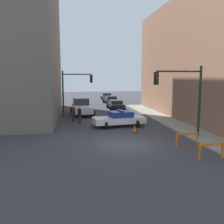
{
  "coord_description": "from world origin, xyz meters",
  "views": [
    {
      "loc": [
        -3.5,
        -16.08,
        4.55
      ],
      "look_at": [
        0.2,
        6.45,
        1.3
      ],
      "focal_mm": 40.0,
      "sensor_mm": 36.0,
      "label": 1
    }
  ],
  "objects_px": {
    "traffic_light_far": "(73,87)",
    "barrier_mid": "(187,137)",
    "police_car": "(119,119)",
    "parked_car_near": "(116,105)",
    "pedestrian_corner": "(73,113)",
    "parked_car_mid": "(111,100)",
    "parked_car_far": "(107,96)",
    "traffic_cone": "(135,129)",
    "traffic_light_near": "(185,91)",
    "barrier_front": "(211,148)",
    "white_truck": "(82,107)",
    "pedestrian_crossing": "(80,115)"
  },
  "relations": [
    {
      "from": "traffic_light_far",
      "to": "barrier_mid",
      "type": "xyz_separation_m",
      "value": [
        7.25,
        -13.68,
        -2.78
      ]
    },
    {
      "from": "police_car",
      "to": "parked_car_near",
      "type": "height_order",
      "value": "police_car"
    },
    {
      "from": "pedestrian_corner",
      "to": "barrier_mid",
      "type": "distance_m",
      "value": 12.58
    },
    {
      "from": "parked_car_mid",
      "to": "parked_car_far",
      "type": "distance_m",
      "value": 7.81
    },
    {
      "from": "police_car",
      "to": "traffic_cone",
      "type": "relative_size",
      "value": 7.46
    },
    {
      "from": "parked_car_near",
      "to": "pedestrian_corner",
      "type": "xyz_separation_m",
      "value": [
        -5.98,
        -8.85,
        0.19
      ]
    },
    {
      "from": "traffic_light_far",
      "to": "pedestrian_corner",
      "type": "relative_size",
      "value": 3.13
    },
    {
      "from": "pedestrian_corner",
      "to": "barrier_mid",
      "type": "relative_size",
      "value": 1.04
    },
    {
      "from": "traffic_light_near",
      "to": "pedestrian_corner",
      "type": "height_order",
      "value": "traffic_light_near"
    },
    {
      "from": "traffic_light_far",
      "to": "traffic_cone",
      "type": "distance_m",
      "value": 10.81
    },
    {
      "from": "parked_car_mid",
      "to": "traffic_cone",
      "type": "distance_m",
      "value": 22.02
    },
    {
      "from": "parked_car_mid",
      "to": "barrier_front",
      "type": "relative_size",
      "value": 2.77
    },
    {
      "from": "white_truck",
      "to": "traffic_cone",
      "type": "relative_size",
      "value": 8.43
    },
    {
      "from": "traffic_light_near",
      "to": "traffic_light_far",
      "type": "height_order",
      "value": "traffic_light_near"
    },
    {
      "from": "traffic_light_near",
      "to": "barrier_mid",
      "type": "distance_m",
      "value": 3.72
    },
    {
      "from": "parked_car_far",
      "to": "pedestrian_corner",
      "type": "height_order",
      "value": "pedestrian_corner"
    },
    {
      "from": "traffic_light_near",
      "to": "parked_car_mid",
      "type": "distance_m",
      "value": 24.56
    },
    {
      "from": "pedestrian_corner",
      "to": "traffic_cone",
      "type": "height_order",
      "value": "pedestrian_corner"
    },
    {
      "from": "parked_car_mid",
      "to": "barrier_front",
      "type": "bearing_deg",
      "value": -92.58
    },
    {
      "from": "parked_car_near",
      "to": "parked_car_far",
      "type": "distance_m",
      "value": 15.24
    },
    {
      "from": "pedestrian_corner",
      "to": "barrier_mid",
      "type": "bearing_deg",
      "value": -43.36
    },
    {
      "from": "white_truck",
      "to": "barrier_mid",
      "type": "bearing_deg",
      "value": -71.7
    },
    {
      "from": "parked_car_far",
      "to": "traffic_cone",
      "type": "height_order",
      "value": "parked_car_far"
    },
    {
      "from": "white_truck",
      "to": "barrier_mid",
      "type": "relative_size",
      "value": 3.45
    },
    {
      "from": "traffic_light_near",
      "to": "white_truck",
      "type": "distance_m",
      "value": 14.94
    },
    {
      "from": "barrier_front",
      "to": "parked_car_near",
      "type": "bearing_deg",
      "value": 93.82
    },
    {
      "from": "traffic_light_far",
      "to": "traffic_cone",
      "type": "xyz_separation_m",
      "value": [
        4.89,
        -9.13,
        -3.08
      ]
    },
    {
      "from": "traffic_light_near",
      "to": "barrier_mid",
      "type": "bearing_deg",
      "value": -109.8
    },
    {
      "from": "parked_car_near",
      "to": "traffic_cone",
      "type": "xyz_separation_m",
      "value": [
        -1.04,
        -14.56,
        -0.36
      ]
    },
    {
      "from": "traffic_light_far",
      "to": "barrier_mid",
      "type": "distance_m",
      "value": 15.73
    },
    {
      "from": "pedestrian_crossing",
      "to": "barrier_front",
      "type": "xyz_separation_m",
      "value": [
        6.82,
        -11.91,
        -0.24
      ]
    },
    {
      "from": "traffic_light_near",
      "to": "pedestrian_crossing",
      "type": "xyz_separation_m",
      "value": [
        -7.47,
        7.09,
        -2.67
      ]
    },
    {
      "from": "police_car",
      "to": "traffic_cone",
      "type": "xyz_separation_m",
      "value": [
        0.78,
        -2.61,
        -0.41
      ]
    },
    {
      "from": "pedestrian_corner",
      "to": "barrier_front",
      "type": "bearing_deg",
      "value": -48.82
    },
    {
      "from": "traffic_light_near",
      "to": "parked_car_far",
      "type": "distance_m",
      "value": 32.29
    },
    {
      "from": "parked_car_mid",
      "to": "barrier_front",
      "type": "height_order",
      "value": "parked_car_mid"
    },
    {
      "from": "police_car",
      "to": "traffic_light_far",
      "type": "bearing_deg",
      "value": 25.06
    },
    {
      "from": "pedestrian_corner",
      "to": "traffic_light_near",
      "type": "bearing_deg",
      "value": -33.77
    },
    {
      "from": "barrier_mid",
      "to": "police_car",
      "type": "bearing_deg",
      "value": 113.64
    },
    {
      "from": "barrier_front",
      "to": "police_car",
      "type": "bearing_deg",
      "value": 108.48
    },
    {
      "from": "police_car",
      "to": "white_truck",
      "type": "height_order",
      "value": "white_truck"
    },
    {
      "from": "white_truck",
      "to": "parked_car_far",
      "type": "height_order",
      "value": "white_truck"
    },
    {
      "from": "parked_car_mid",
      "to": "barrier_mid",
      "type": "xyz_separation_m",
      "value": [
        0.85,
        -26.52,
        -0.06
      ]
    },
    {
      "from": "parked_car_near",
      "to": "barrier_front",
      "type": "xyz_separation_m",
      "value": [
        1.45,
        -21.74,
        -0.06
      ]
    },
    {
      "from": "barrier_front",
      "to": "barrier_mid",
      "type": "bearing_deg",
      "value": 93.06
    },
    {
      "from": "police_car",
      "to": "traffic_cone",
      "type": "distance_m",
      "value": 2.76
    },
    {
      "from": "traffic_cone",
      "to": "traffic_light_near",
      "type": "bearing_deg",
      "value": -37.04
    },
    {
      "from": "traffic_light_near",
      "to": "white_truck",
      "type": "relative_size",
      "value": 0.94
    },
    {
      "from": "traffic_light_near",
      "to": "barrier_front",
      "type": "relative_size",
      "value": 3.25
    },
    {
      "from": "traffic_light_near",
      "to": "pedestrian_corner",
      "type": "xyz_separation_m",
      "value": [
        -8.08,
        8.07,
        -2.67
      ]
    }
  ]
}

